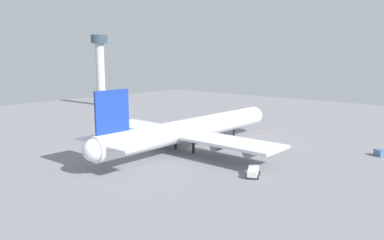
{
  "coord_description": "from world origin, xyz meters",
  "views": [
    {
      "loc": [
        -78.5,
        -68.71,
        26.08
      ],
      "look_at": [
        0.0,
        0.0,
        8.47
      ],
      "focal_mm": 34.82,
      "sensor_mm": 36.0,
      "label": 1
    }
  ],
  "objects": [
    {
      "name": "cargo_loader",
      "position": [
        21.53,
        13.22,
        1.04
      ],
      "size": [
        3.88,
        4.6,
        2.12
      ],
      "color": "#333338",
      "rests_on": "ground_plane"
    },
    {
      "name": "cargo_airplane",
      "position": [
        -0.45,
        0.0,
        5.8
      ],
      "size": [
        71.19,
        58.59,
        18.81
      ],
      "color": "silver",
      "rests_on": "ground_plane"
    },
    {
      "name": "control_tower",
      "position": [
        42.32,
        103.51,
        22.82
      ],
      "size": [
        8.77,
        8.77,
        37.91
      ],
      "color": "silver",
      "rests_on": "ground_plane"
    },
    {
      "name": "safety_cone_nose",
      "position": [
        32.03,
        -3.54,
        0.38
      ],
      "size": [
        0.53,
        0.53,
        0.76
      ],
      "primitive_type": "cone",
      "color": "orange",
      "rests_on": "ground_plane"
    },
    {
      "name": "ground_plane",
      "position": [
        0.0,
        0.0,
        0.0
      ],
      "size": [
        284.75,
        284.75,
        0.0
      ],
      "primitive_type": "plane",
      "color": "gray"
    },
    {
      "name": "cargo_container_fore",
      "position": [
        27.22,
        -43.05,
        0.9
      ],
      "size": [
        3.26,
        3.44,
        1.8
      ],
      "color": "#4C729E",
      "rests_on": "ground_plane"
    },
    {
      "name": "maintenance_van",
      "position": [
        -10.04,
        -26.78,
        1.14
      ],
      "size": [
        5.37,
        4.17,
        2.09
      ],
      "color": "silver",
      "rests_on": "ground_plane"
    }
  ]
}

